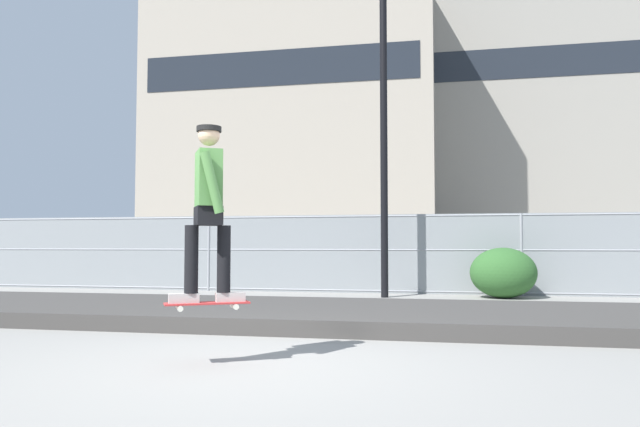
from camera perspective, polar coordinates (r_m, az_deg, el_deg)
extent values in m
plane|color=gray|center=(5.80, -8.21, -14.39)|extent=(120.00, 120.00, 0.00)
cube|color=#3D3A38|center=(8.97, -0.94, -9.65)|extent=(17.12, 3.16, 0.22)
cube|color=#B22D2D|center=(5.80, -10.82, -8.49)|extent=(0.79, 0.57, 0.02)
cylinder|color=silver|center=(5.93, -8.42, -8.73)|extent=(0.06, 0.05, 0.05)
cylinder|color=silver|center=(5.76, -8.10, -8.91)|extent=(0.06, 0.05, 0.05)
cylinder|color=silver|center=(5.86, -13.49, -8.74)|extent=(0.06, 0.05, 0.05)
cylinder|color=silver|center=(5.69, -13.33, -8.93)|extent=(0.06, 0.05, 0.05)
cube|color=#99999E|center=(5.84, -8.26, -8.61)|extent=(0.11, 0.15, 0.01)
cube|color=#99999E|center=(5.77, -13.41, -8.63)|extent=(0.11, 0.15, 0.01)
cube|color=#B2ADA8|center=(5.83, -8.65, -7.96)|extent=(0.29, 0.23, 0.09)
cube|color=#B2ADA8|center=(5.77, -13.00, -7.97)|extent=(0.29, 0.23, 0.09)
cylinder|color=black|center=(5.80, -9.26, -4.34)|extent=(0.13, 0.13, 0.65)
cylinder|color=black|center=(5.76, -12.30, -4.32)|extent=(0.13, 0.13, 0.65)
cube|color=black|center=(5.78, -10.74, -0.24)|extent=(0.38, 0.41, 0.18)
cube|color=#4C7F3F|center=(5.81, -10.70, 3.31)|extent=(0.38, 0.44, 0.54)
cylinder|color=#4C7F3F|center=(6.04, -11.02, 2.50)|extent=(0.24, 0.19, 0.58)
cylinder|color=#4C7F3F|center=(5.56, -10.37, 2.96)|extent=(0.24, 0.19, 0.58)
sphere|color=tan|center=(5.87, -10.66, 7.44)|extent=(0.21, 0.21, 0.21)
cylinder|color=black|center=(5.88, -10.66, 7.99)|extent=(0.24, 0.24, 0.05)
cylinder|color=gray|center=(14.99, -10.68, -3.79)|extent=(0.06, 0.06, 1.85)
cylinder|color=gray|center=(14.02, 18.87, -3.74)|extent=(0.06, 0.06, 1.85)
cylinder|color=gray|center=(14.04, 3.58, -0.28)|extent=(22.33, 0.04, 0.04)
cylinder|color=gray|center=(14.03, 3.59, -3.51)|extent=(22.33, 0.04, 0.04)
cylinder|color=gray|center=(14.07, 3.60, -7.41)|extent=(22.33, 0.04, 0.04)
cube|color=gray|center=(14.03, 3.59, -3.89)|extent=(22.33, 0.01, 1.85)
cylinder|color=black|center=(13.17, 6.17, 8.30)|extent=(0.16, 0.16, 7.44)
cube|color=#566B4C|center=(18.17, -10.44, -4.44)|extent=(4.52, 2.12, 0.70)
cube|color=#23282D|center=(18.22, -11.02, -2.33)|extent=(2.31, 1.76, 0.64)
cylinder|color=black|center=(18.65, -5.63, -5.51)|extent=(0.66, 0.29, 0.64)
cylinder|color=black|center=(16.99, -6.91, -5.76)|extent=(0.66, 0.29, 0.64)
cylinder|color=black|center=(19.43, -13.54, -5.34)|extent=(0.66, 0.29, 0.64)
cylinder|color=black|center=(17.84, -15.48, -5.54)|extent=(0.66, 0.29, 0.64)
cube|color=#9E9384|center=(46.83, -2.24, 8.85)|extent=(21.12, 11.46, 21.50)
cube|color=#1E232B|center=(42.07, -4.12, 13.86)|extent=(19.43, 0.04, 2.50)
cube|color=gray|center=(55.45, 19.51, 9.03)|extent=(19.87, 10.63, 25.05)
cube|color=#1E232B|center=(51.07, 20.32, 13.56)|extent=(18.28, 0.04, 2.50)
ellipsoid|color=#2D5B28|center=(13.26, 17.26, -5.49)|extent=(1.39, 1.14, 1.08)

